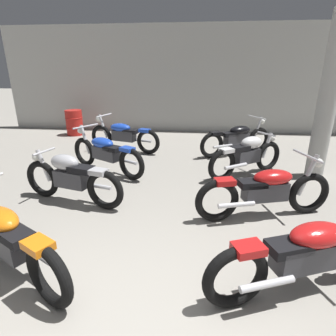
% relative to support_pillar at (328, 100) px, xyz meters
% --- Properties ---
extents(back_wall, '(13.04, 0.24, 3.60)m').
position_rel_support_pillar_xyz_m(back_wall, '(-2.98, 4.32, 0.20)').
color(back_wall, '#B2B2AD').
rests_on(back_wall, ground).
extents(support_pillar, '(0.36, 0.36, 3.20)m').
position_rel_support_pillar_xyz_m(support_pillar, '(0.00, 0.00, 0.00)').
color(support_pillar, '#B2B2AD').
rests_on(support_pillar, ground).
extents(motorcycle_left_row_0, '(1.95, 1.18, 0.97)m').
position_rel_support_pillar_xyz_m(motorcycle_left_row_0, '(-4.50, -3.46, -1.15)').
color(motorcycle_left_row_0, black).
rests_on(motorcycle_left_row_0, ground).
extents(motorcycle_left_row_1, '(1.93, 0.68, 0.88)m').
position_rel_support_pillar_xyz_m(motorcycle_left_row_1, '(-4.58, -1.72, -1.14)').
color(motorcycle_left_row_1, black).
rests_on(motorcycle_left_row_1, ground).
extents(motorcycle_left_row_2, '(1.94, 1.19, 0.97)m').
position_rel_support_pillar_xyz_m(motorcycle_left_row_2, '(-4.48, -0.22, -1.15)').
color(motorcycle_left_row_2, black).
rests_on(motorcycle_left_row_2, ground).
extents(motorcycle_left_row_3, '(2.11, 0.88, 0.97)m').
position_rel_support_pillar_xyz_m(motorcycle_left_row_3, '(-4.53, 1.46, -1.15)').
color(motorcycle_left_row_3, black).
rests_on(motorcycle_left_row_3, ground).
extents(motorcycle_right_row_0, '(2.06, 0.99, 0.97)m').
position_rel_support_pillar_xyz_m(motorcycle_right_row_0, '(-1.38, -3.39, -1.15)').
color(motorcycle_right_row_0, black).
rests_on(motorcycle_right_row_0, ground).
extents(motorcycle_right_row_1, '(2.12, 0.87, 0.97)m').
position_rel_support_pillar_xyz_m(motorcycle_right_row_1, '(-1.44, -1.88, -1.15)').
color(motorcycle_right_row_1, black).
rests_on(motorcycle_right_row_1, ground).
extents(motorcycle_right_row_2, '(1.68, 1.21, 0.88)m').
position_rel_support_pillar_xyz_m(motorcycle_right_row_2, '(-1.44, -0.10, -1.14)').
color(motorcycle_right_row_2, black).
rests_on(motorcycle_right_row_2, ground).
extents(motorcycle_right_row_3, '(1.94, 1.19, 0.97)m').
position_rel_support_pillar_xyz_m(motorcycle_right_row_3, '(-1.46, 1.44, -1.15)').
color(motorcycle_right_row_3, black).
rests_on(motorcycle_right_row_3, ground).
extents(oil_drum, '(0.59, 0.59, 0.85)m').
position_rel_support_pillar_xyz_m(oil_drum, '(-6.73, 3.23, -1.18)').
color(oil_drum, red).
rests_on(oil_drum, ground).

